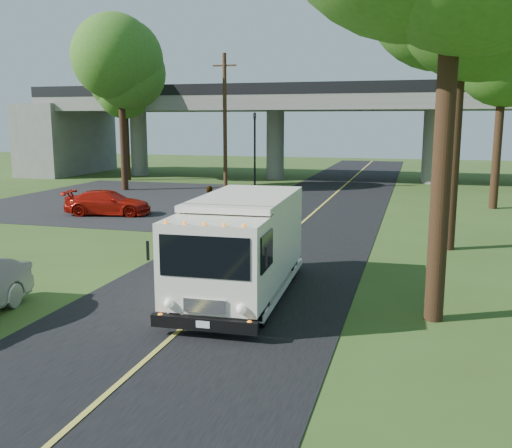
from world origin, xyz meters
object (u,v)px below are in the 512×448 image
at_px(utility_pole, 225,121).
at_px(step_van, 241,244).
at_px(tree_right_far, 510,48).
at_px(red_sedan, 108,203).
at_px(traffic_signal, 255,142).
at_px(tree_left_far, 126,83).
at_px(pedestrian, 210,205).
at_px(tree_left_lot, 122,70).

height_order(utility_pole, step_van, utility_pole).
distance_m(tree_right_far, red_sedan, 21.76).
relative_size(traffic_signal, step_van, 0.80).
bearing_deg(tree_left_far, utility_pole, -22.43).
bearing_deg(tree_left_far, pedestrian, -51.89).
height_order(tree_left_lot, step_van, tree_left_lot).
height_order(traffic_signal, tree_left_lot, tree_left_lot).
relative_size(traffic_signal, tree_left_far, 0.53).
bearing_deg(pedestrian, step_van, 114.43).
distance_m(tree_left_far, red_sedan, 18.20).
bearing_deg(tree_right_far, tree_left_far, 162.90).
xyz_separation_m(tree_right_far, tree_left_far, (-26.00, 8.00, -0.85)).
height_order(tree_right_far, tree_left_far, tree_right_far).
height_order(tree_right_far, pedestrian, tree_right_far).
relative_size(traffic_signal, tree_left_lot, 0.50).
xyz_separation_m(tree_left_lot, step_van, (14.39, -20.41, -6.44)).
bearing_deg(red_sedan, step_van, -148.62).
bearing_deg(utility_pole, red_sedan, -101.21).
xyz_separation_m(utility_pole, tree_left_far, (-9.29, 3.84, 2.86)).
bearing_deg(traffic_signal, tree_right_far, -22.07).
distance_m(step_van, pedestrian, 11.19).
bearing_deg(step_van, utility_pole, 107.40).
xyz_separation_m(step_van, pedestrian, (-4.64, 10.17, -0.59)).
height_order(tree_left_lot, tree_left_far, tree_left_lot).
xyz_separation_m(utility_pole, step_van, (8.09, -22.58, -3.14)).
bearing_deg(red_sedan, utility_pole, -22.97).
bearing_deg(traffic_signal, tree_left_lot, -151.89).
height_order(traffic_signal, red_sedan, traffic_signal).
bearing_deg(tree_left_lot, traffic_signal, 28.11).
distance_m(red_sedan, pedestrian, 5.81).
bearing_deg(step_van, tree_left_far, 121.04).
bearing_deg(pedestrian, tree_left_lot, -46.54).
xyz_separation_m(utility_pole, tree_left_lot, (-6.29, -2.16, 3.31)).
distance_m(traffic_signal, pedestrian, 14.73).
bearing_deg(tree_left_far, tree_left_lot, -63.43).
bearing_deg(tree_left_lot, utility_pole, 18.97).
distance_m(tree_left_lot, red_sedan, 12.51).
bearing_deg(red_sedan, traffic_signal, -27.40).
distance_m(traffic_signal, tree_left_lot, 10.01).
height_order(step_van, pedestrian, step_van).
bearing_deg(tree_left_far, step_van, -56.64).
height_order(tree_right_far, step_van, tree_right_far).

